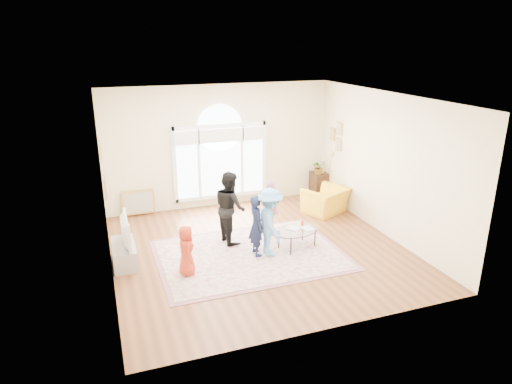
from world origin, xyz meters
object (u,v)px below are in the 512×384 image
object	(u,v)px
area_rug	(250,255)
television	(122,231)
tv_console	(124,254)
coffee_table	(297,231)
armchair	(326,201)

from	to	relation	value
area_rug	television	world-z (taller)	television
tv_console	television	world-z (taller)	television
area_rug	coffee_table	distance (m)	1.13
area_rug	television	distance (m)	2.62
armchair	area_rug	bearing A→B (deg)	7.56
coffee_table	armchair	xyz separation A→B (m)	(1.56, 1.65, -0.07)
tv_console	armchair	distance (m)	5.23
television	coffee_table	world-z (taller)	television
coffee_table	armchair	distance (m)	2.27
tv_console	armchair	xyz separation A→B (m)	(5.10, 1.16, 0.12)
area_rug	coffee_table	world-z (taller)	coffee_table
tv_console	television	bearing A→B (deg)	0.00
coffee_table	armchair	size ratio (longest dim) A/B	1.21
area_rug	armchair	size ratio (longest dim) A/B	3.53
area_rug	tv_console	bearing A→B (deg)	168.78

